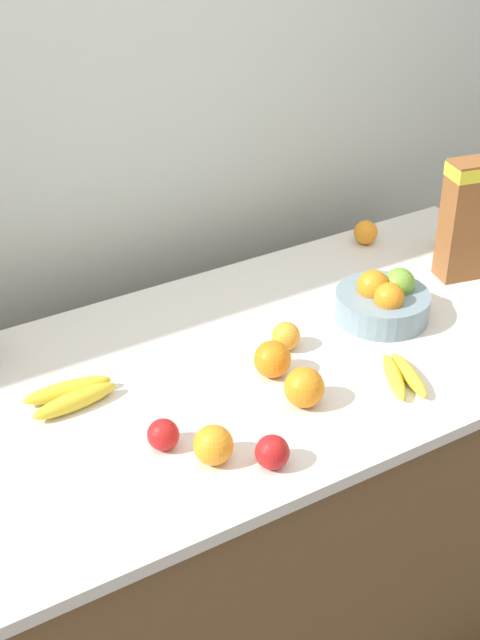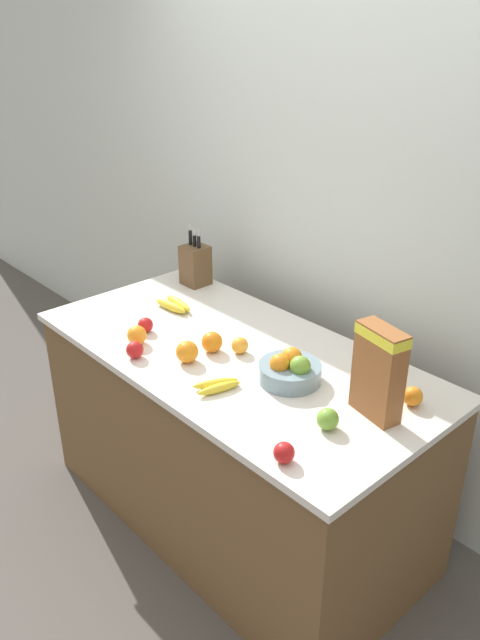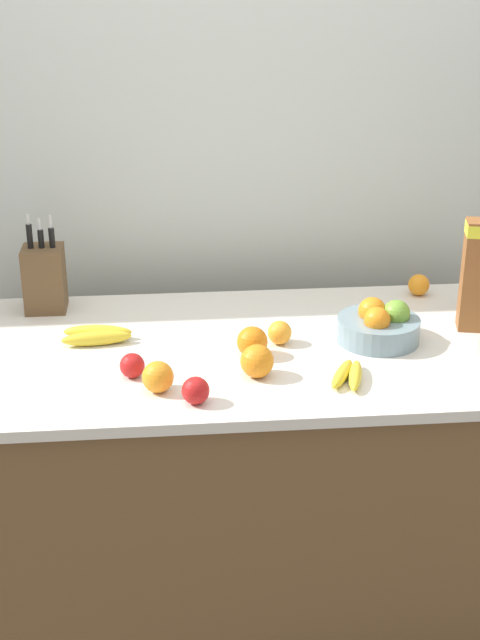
# 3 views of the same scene
# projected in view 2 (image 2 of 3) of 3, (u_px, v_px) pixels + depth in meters

# --- Properties ---
(ground_plane) EXTENTS (14.00, 14.00, 0.00)m
(ground_plane) POSITION_uv_depth(u_px,v_px,m) (235.00, 513.00, 2.94)
(ground_plane) COLOR #514C47
(wall_back) EXTENTS (9.00, 0.06, 2.60)m
(wall_back) POSITION_uv_depth(u_px,v_px,m) (342.00, 219.00, 2.76)
(wall_back) COLOR silver
(wall_back) RESTS_ON ground_plane
(counter) EXTENTS (1.75, 0.87, 0.87)m
(counter) POSITION_uv_depth(u_px,v_px,m) (234.00, 437.00, 2.75)
(counter) COLOR brown
(counter) RESTS_ON ground_plane
(knife_block) EXTENTS (0.12, 0.12, 0.31)m
(knife_block) POSITION_uv_depth(u_px,v_px,m) (195.00, 265.00, 3.15)
(knife_block) COLOR brown
(knife_block) RESTS_ON counter
(cereal_box) EXTENTS (0.20, 0.12, 0.33)m
(cereal_box) POSITION_uv_depth(u_px,v_px,m) (379.00, 369.00, 2.07)
(cereal_box) COLOR brown
(cereal_box) RESTS_ON counter
(fruit_bowl) EXTENTS (0.24, 0.24, 0.12)m
(fruit_bowl) POSITION_uv_depth(u_px,v_px,m) (290.00, 370.00, 2.32)
(fruit_bowl) COLOR gray
(fruit_bowl) RESTS_ON counter
(banana_bunch_left) EXTENTS (0.20, 0.11, 0.04)m
(banana_bunch_left) POSITION_uv_depth(u_px,v_px,m) (175.00, 305.00, 2.91)
(banana_bunch_left) COLOR yellow
(banana_bunch_left) RESTS_ON counter
(banana_bunch_right) EXTENTS (0.12, 0.18, 0.03)m
(banana_bunch_right) POSITION_uv_depth(u_px,v_px,m) (217.00, 386.00, 2.28)
(banana_bunch_right) COLOR yellow
(banana_bunch_right) RESTS_ON counter
(apple_rear) EXTENTS (0.07, 0.07, 0.07)m
(apple_rear) POSITION_uv_depth(u_px,v_px,m) (145.00, 325.00, 2.69)
(apple_rear) COLOR red
(apple_rear) RESTS_ON counter
(apple_front) EXTENTS (0.07, 0.07, 0.07)m
(apple_front) POSITION_uv_depth(u_px,v_px,m) (284.00, 453.00, 1.91)
(apple_front) COLOR red
(apple_front) RESTS_ON counter
(apple_rightmost) EXTENTS (0.08, 0.08, 0.08)m
(apple_rightmost) POSITION_uv_depth(u_px,v_px,m) (328.00, 419.00, 2.06)
(apple_rightmost) COLOR #6B9E33
(apple_rightmost) RESTS_ON counter
(apple_middle) EXTENTS (0.07, 0.07, 0.07)m
(apple_middle) POSITION_uv_depth(u_px,v_px,m) (135.00, 350.00, 2.49)
(apple_middle) COLOR red
(apple_middle) RESTS_ON counter
(orange_front_left) EXTENTS (0.09, 0.09, 0.09)m
(orange_front_left) POSITION_uv_depth(u_px,v_px,m) (212.00, 342.00, 2.53)
(orange_front_left) COLOR orange
(orange_front_left) RESTS_ON counter
(orange_by_cereal) EXTENTS (0.07, 0.07, 0.07)m
(orange_by_cereal) POSITION_uv_depth(u_px,v_px,m) (392.00, 363.00, 2.40)
(orange_by_cereal) COLOR orange
(orange_by_cereal) RESTS_ON counter
(orange_front_right) EXTENTS (0.07, 0.07, 0.07)m
(orange_front_right) POSITION_uv_depth(u_px,v_px,m) (413.00, 396.00, 2.19)
(orange_front_right) COLOR orange
(orange_front_right) RESTS_ON counter
(orange_front_center) EXTENTS (0.09, 0.09, 0.09)m
(orange_front_center) POSITION_uv_depth(u_px,v_px,m) (187.00, 352.00, 2.46)
(orange_front_center) COLOR orange
(orange_front_center) RESTS_ON counter
(orange_near_bowl) EXTENTS (0.08, 0.08, 0.08)m
(orange_near_bowl) POSITION_uv_depth(u_px,v_px,m) (137.00, 335.00, 2.59)
(orange_near_bowl) COLOR orange
(orange_near_bowl) RESTS_ON counter
(orange_mid_right) EXTENTS (0.07, 0.07, 0.07)m
(orange_mid_right) POSITION_uv_depth(u_px,v_px,m) (240.00, 345.00, 2.52)
(orange_mid_right) COLOR orange
(orange_mid_right) RESTS_ON counter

